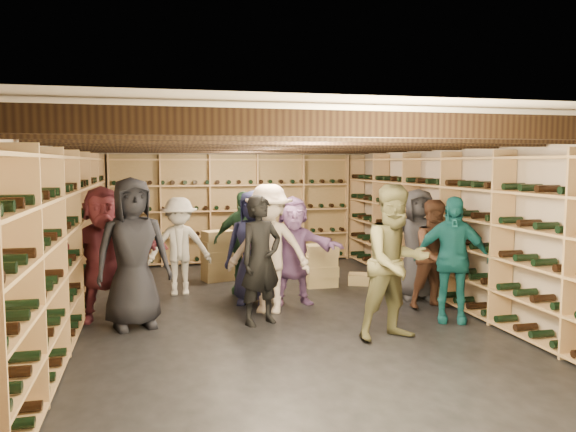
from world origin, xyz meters
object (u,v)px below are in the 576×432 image
at_px(person_10, 243,242).
at_px(person_0, 133,253).
at_px(person_4, 452,259).
at_px(person_8, 436,254).
at_px(crate_stack_right, 320,266).
at_px(crate_loose, 364,279).
at_px(crate_stack_left, 219,256).
at_px(person_3, 269,249).
at_px(person_11, 293,250).
at_px(person_1, 261,260).
at_px(person_2, 396,262).
at_px(person_6, 253,247).
at_px(person_9, 179,246).
at_px(person_12, 418,244).
at_px(person_5, 103,254).

bearing_deg(person_10, person_0, -115.25).
distance_m(person_4, person_8, 0.62).
bearing_deg(person_4, person_8, 103.74).
xyz_separation_m(person_0, person_8, (3.99, -0.07, -0.16)).
height_order(crate_stack_right, crate_loose, crate_stack_right).
xyz_separation_m(crate_stack_left, person_8, (2.67, -2.52, 0.32)).
bearing_deg(person_10, crate_loose, 23.54).
xyz_separation_m(person_3, person_11, (0.42, 0.36, -0.09)).
height_order(crate_loose, person_1, person_1).
xyz_separation_m(person_2, person_10, (-1.30, 2.69, -0.10)).
bearing_deg(person_1, crate_stack_right, 29.61).
xyz_separation_m(crate_loose, person_1, (-2.07, -1.82, 0.71)).
xyz_separation_m(person_6, person_9, (-1.00, 0.77, -0.07)).
height_order(crate_stack_left, person_4, person_4).
bearing_deg(person_1, person_4, -35.22).
height_order(person_2, person_12, person_2).
bearing_deg(person_0, person_2, -36.24).
relative_size(person_4, person_8, 1.06).
bearing_deg(person_2, person_1, 135.89).
relative_size(person_6, person_10, 1.03).
relative_size(crate_stack_right, person_3, 0.40).
bearing_deg(person_2, person_8, 36.10).
bearing_deg(person_6, crate_stack_left, 123.47).
relative_size(person_1, person_2, 0.91).
bearing_deg(crate_stack_left, person_0, -118.13).
distance_m(crate_stack_right, person_11, 1.26).
bearing_deg(person_10, crate_stack_right, 24.99).
bearing_deg(person_9, person_10, -2.13).
xyz_separation_m(person_8, person_9, (-3.36, 1.66, -0.01)).
height_order(person_3, person_12, person_3).
bearing_deg(person_5, crate_loose, 7.36).
xyz_separation_m(crate_stack_right, person_0, (-2.85, -1.60, 0.57)).
relative_size(crate_stack_right, crate_loose, 1.36).
bearing_deg(person_11, person_5, -169.52).
distance_m(crate_stack_right, person_1, 2.30).
height_order(crate_stack_left, person_11, person_11).
bearing_deg(crate_stack_right, person_8, -55.61).
bearing_deg(person_9, person_4, -31.91).
height_order(person_0, person_10, person_0).
xyz_separation_m(person_4, person_11, (-1.72, 1.32, -0.03)).
bearing_deg(crate_stack_right, person_5, -159.69).
bearing_deg(person_2, person_11, 102.85).
bearing_deg(person_3, person_1, -89.41).
xyz_separation_m(person_1, person_6, (0.09, 1.05, 0.01)).
height_order(person_3, person_5, person_3).
distance_m(crate_loose, person_4, 2.39).
xyz_separation_m(person_1, person_5, (-1.90, 0.63, 0.05)).
relative_size(person_1, person_8, 1.07).
xyz_separation_m(person_0, person_11, (2.15, 0.64, -0.15)).
height_order(person_8, person_9, person_8).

